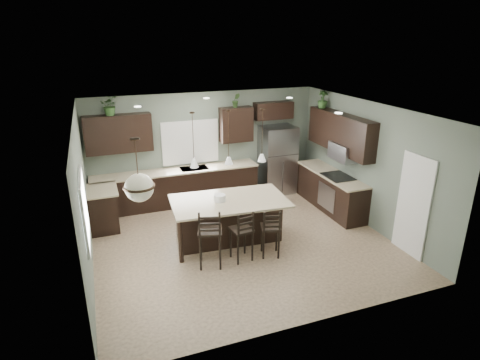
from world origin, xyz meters
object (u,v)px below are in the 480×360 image
Objects in this scene: serving_dish at (220,198)px; plant_back_left at (110,105)px; bar_stool_center at (241,235)px; bar_stool_right at (270,232)px; refrigerator at (277,160)px; bar_stool_left at (210,237)px; kitchen_island at (229,220)px.

serving_dish is 0.52× the size of plant_back_left.
bar_stool_center is 0.59m from bar_stool_right.
refrigerator is 4.53m from plant_back_left.
refrigerator is at bearing 63.30° from bar_stool_left.
bar_stool_left reaches higher than bar_stool_right.
bar_stool_left is (-2.81, -3.03, -0.33)m from refrigerator.
refrigerator reaches higher than bar_stool_right.
plant_back_left is (-2.60, 3.25, 2.12)m from bar_stool_right.
bar_stool_center is at bearing -57.81° from plant_back_left.
plant_back_left is at bearing 114.91° from bar_stool_center.
bar_stool_center reaches higher than kitchen_island.
serving_dish is 1.27m from bar_stool_right.
bar_stool_left is at bearing -132.79° from refrigerator.
bar_stool_right is (0.75, -0.89, -0.49)m from serving_dish.
plant_back_left is (-1.39, 3.19, 2.03)m from bar_stool_left.
kitchen_island is 2.34× the size of bar_stool_right.
plant_back_left is at bearing 129.58° from bar_stool_left.
bar_stool_center reaches higher than bar_stool_right.
bar_stool_center is (0.63, -0.01, -0.07)m from bar_stool_left.
bar_stool_center is 2.30× the size of plant_back_left.
kitchen_island is 1.99× the size of bar_stool_left.
bar_stool_right is (-1.59, -3.09, -0.42)m from refrigerator.
refrigerator is 3.11m from kitchen_island.
bar_stool_right is at bearing 13.38° from bar_stool_left.
serving_dish reaches higher than bar_stool_center.
refrigerator is 0.78× the size of kitchen_island.
kitchen_island is 0.83m from bar_stool_center.
kitchen_island is 5.19× the size of plant_back_left.
plant_back_left is at bearing 177.77° from refrigerator.
bar_stool_left is at bearing -165.81° from bar_stool_right.
bar_stool_left is 1.18× the size of bar_stool_right.
kitchen_island is at bearing 67.25° from bar_stool_left.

